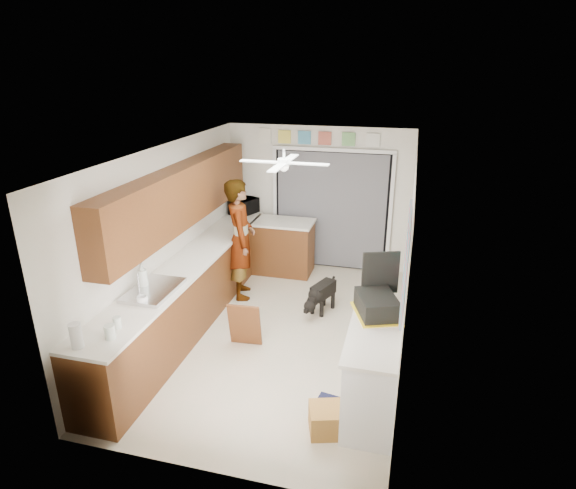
# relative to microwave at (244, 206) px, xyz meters

# --- Properties ---
(floor) EXTENTS (5.00, 5.00, 0.00)m
(floor) POSITION_rel_microwave_xyz_m (1.30, -2.25, -1.08)
(floor) COLOR #C2B69C
(floor) RESTS_ON ground
(ceiling) EXTENTS (5.00, 5.00, 0.00)m
(ceiling) POSITION_rel_microwave_xyz_m (1.30, -2.25, 1.42)
(ceiling) COLOR white
(ceiling) RESTS_ON ground
(wall_back) EXTENTS (3.20, 0.00, 3.20)m
(wall_back) POSITION_rel_microwave_xyz_m (1.30, 0.25, 0.17)
(wall_back) COLOR white
(wall_back) RESTS_ON ground
(wall_front) EXTENTS (3.20, 0.00, 3.20)m
(wall_front) POSITION_rel_microwave_xyz_m (1.30, -4.75, 0.17)
(wall_front) COLOR white
(wall_front) RESTS_ON ground
(wall_left) EXTENTS (0.00, 5.00, 5.00)m
(wall_left) POSITION_rel_microwave_xyz_m (-0.30, -2.25, 0.17)
(wall_left) COLOR white
(wall_left) RESTS_ON ground
(wall_right) EXTENTS (0.00, 5.00, 5.00)m
(wall_right) POSITION_rel_microwave_xyz_m (2.90, -2.25, 0.17)
(wall_right) COLOR white
(wall_right) RESTS_ON ground
(left_base_cabinets) EXTENTS (0.60, 4.80, 0.90)m
(left_base_cabinets) POSITION_rel_microwave_xyz_m (-0.00, -2.25, -0.63)
(left_base_cabinets) COLOR #5D3016
(left_base_cabinets) RESTS_ON floor
(left_countertop) EXTENTS (0.62, 4.80, 0.04)m
(left_countertop) POSITION_rel_microwave_xyz_m (0.01, -2.25, -0.16)
(left_countertop) COLOR white
(left_countertop) RESTS_ON left_base_cabinets
(upper_cabinets) EXTENTS (0.32, 4.00, 0.80)m
(upper_cabinets) POSITION_rel_microwave_xyz_m (-0.14, -2.05, 0.72)
(upper_cabinets) COLOR #5D3016
(upper_cabinets) RESTS_ON wall_left
(sink_basin) EXTENTS (0.50, 0.76, 0.06)m
(sink_basin) POSITION_rel_microwave_xyz_m (0.01, -3.25, -0.12)
(sink_basin) COLOR silver
(sink_basin) RESTS_ON left_countertop
(faucet) EXTENTS (0.03, 0.03, 0.22)m
(faucet) POSITION_rel_microwave_xyz_m (-0.18, -3.25, -0.03)
(faucet) COLOR silver
(faucet) RESTS_ON left_countertop
(peninsula_base) EXTENTS (1.00, 0.60, 0.90)m
(peninsula_base) POSITION_rel_microwave_xyz_m (0.80, -0.25, -0.63)
(peninsula_base) COLOR #5D3016
(peninsula_base) RESTS_ON floor
(peninsula_top) EXTENTS (1.04, 0.64, 0.04)m
(peninsula_top) POSITION_rel_microwave_xyz_m (0.80, -0.25, -0.16)
(peninsula_top) COLOR white
(peninsula_top) RESTS_ON peninsula_base
(back_opening_recess) EXTENTS (2.00, 0.06, 2.10)m
(back_opening_recess) POSITION_rel_microwave_xyz_m (1.55, 0.22, -0.03)
(back_opening_recess) COLOR black
(back_opening_recess) RESTS_ON wall_back
(curtain_panel) EXTENTS (1.90, 0.03, 2.05)m
(curtain_panel) POSITION_rel_microwave_xyz_m (1.55, 0.18, -0.03)
(curtain_panel) COLOR slate
(curtain_panel) RESTS_ON wall_back
(door_trim_left) EXTENTS (0.06, 0.04, 2.10)m
(door_trim_left) POSITION_rel_microwave_xyz_m (0.53, 0.19, -0.03)
(door_trim_left) COLOR white
(door_trim_left) RESTS_ON wall_back
(door_trim_right) EXTENTS (0.06, 0.04, 2.10)m
(door_trim_right) POSITION_rel_microwave_xyz_m (2.57, 0.19, -0.03)
(door_trim_right) COLOR white
(door_trim_right) RESTS_ON wall_back
(door_trim_head) EXTENTS (2.10, 0.04, 0.06)m
(door_trim_head) POSITION_rel_microwave_xyz_m (1.55, 0.19, 1.04)
(door_trim_head) COLOR white
(door_trim_head) RESTS_ON wall_back
(header_frame_0) EXTENTS (0.22, 0.02, 0.22)m
(header_frame_0) POSITION_rel_microwave_xyz_m (0.70, 0.22, 1.22)
(header_frame_0) COLOR #ECDC4E
(header_frame_0) RESTS_ON wall_back
(header_frame_1) EXTENTS (0.22, 0.02, 0.22)m
(header_frame_1) POSITION_rel_microwave_xyz_m (1.05, 0.22, 1.22)
(header_frame_1) COLOR #4592B8
(header_frame_1) RESTS_ON wall_back
(header_frame_2) EXTENTS (0.22, 0.02, 0.22)m
(header_frame_2) POSITION_rel_microwave_xyz_m (1.40, 0.22, 1.22)
(header_frame_2) COLOR #BB5646
(header_frame_2) RESTS_ON wall_back
(header_frame_3) EXTENTS (0.22, 0.02, 0.22)m
(header_frame_3) POSITION_rel_microwave_xyz_m (1.80, 0.22, 1.22)
(header_frame_3) COLOR #68A860
(header_frame_3) RESTS_ON wall_back
(header_frame_4) EXTENTS (0.22, 0.02, 0.22)m
(header_frame_4) POSITION_rel_microwave_xyz_m (2.20, 0.22, 1.22)
(header_frame_4) COLOR silver
(header_frame_4) RESTS_ON wall_back
(route66_sign) EXTENTS (0.22, 0.02, 0.26)m
(route66_sign) POSITION_rel_microwave_xyz_m (0.35, 0.22, 1.22)
(route66_sign) COLOR silver
(route66_sign) RESTS_ON wall_back
(right_counter_base) EXTENTS (0.50, 1.40, 0.90)m
(right_counter_base) POSITION_rel_microwave_xyz_m (2.65, -3.45, -0.63)
(right_counter_base) COLOR white
(right_counter_base) RESTS_ON floor
(right_counter_top) EXTENTS (0.54, 1.44, 0.04)m
(right_counter_top) POSITION_rel_microwave_xyz_m (2.64, -3.45, -0.16)
(right_counter_top) COLOR white
(right_counter_top) RESTS_ON right_counter_base
(abstract_painting) EXTENTS (0.03, 1.15, 0.95)m
(abstract_painting) POSITION_rel_microwave_xyz_m (2.88, -3.25, 0.57)
(abstract_painting) COLOR #EA566D
(abstract_painting) RESTS_ON wall_right
(ceiling_fan) EXTENTS (1.14, 1.14, 0.24)m
(ceiling_fan) POSITION_rel_microwave_xyz_m (1.30, -2.05, 1.24)
(ceiling_fan) COLOR white
(ceiling_fan) RESTS_ON ceiling
(microwave) EXTENTS (0.50, 0.58, 0.27)m
(microwave) POSITION_rel_microwave_xyz_m (0.00, 0.00, 0.00)
(microwave) COLOR black
(microwave) RESTS_ON left_countertop
(soap_bottle) EXTENTS (0.17, 0.17, 0.34)m
(soap_bottle) POSITION_rel_microwave_xyz_m (-0.15, -3.19, 0.03)
(soap_bottle) COLOR silver
(soap_bottle) RESTS_ON left_countertop
(cup) EXTENTS (0.17, 0.17, 0.10)m
(cup) POSITION_rel_microwave_xyz_m (0.05, -3.56, -0.09)
(cup) COLOR white
(cup) RESTS_ON left_countertop
(jar_a) EXTENTS (0.13, 0.13, 0.15)m
(jar_a) POSITION_rel_microwave_xyz_m (0.12, -4.29, -0.06)
(jar_a) COLOR silver
(jar_a) RESTS_ON left_countertop
(jar_b) EXTENTS (0.11, 0.11, 0.12)m
(jar_b) POSITION_rel_microwave_xyz_m (0.07, -4.09, -0.07)
(jar_b) COLOR silver
(jar_b) RESTS_ON left_countertop
(paper_towel_roll) EXTENTS (0.12, 0.12, 0.25)m
(paper_towel_roll) POSITION_rel_microwave_xyz_m (-0.10, -4.50, -0.01)
(paper_towel_roll) COLOR white
(paper_towel_roll) RESTS_ON left_countertop
(suitcase) EXTENTS (0.54, 0.61, 0.22)m
(suitcase) POSITION_rel_microwave_xyz_m (2.62, -3.12, -0.03)
(suitcase) COLOR black
(suitcase) RESTS_ON right_counter_top
(suitcase_rim) EXTENTS (0.62, 0.70, 0.02)m
(suitcase_rim) POSITION_rel_microwave_xyz_m (2.62, -3.12, -0.14)
(suitcase_rim) COLOR yellow
(suitcase_rim) RESTS_ON suitcase
(suitcase_lid) EXTENTS (0.40, 0.18, 0.50)m
(suitcase_lid) POSITION_rel_microwave_xyz_m (2.62, -2.83, 0.22)
(suitcase_lid) COLOR black
(suitcase_lid) RESTS_ON suitcase
(cardboard_box) EXTENTS (0.52, 0.45, 0.28)m
(cardboard_box) POSITION_rel_microwave_xyz_m (2.30, -3.96, -0.94)
(cardboard_box) COLOR #A27933
(cardboard_box) RESTS_ON floor
(navy_crate) EXTENTS (0.43, 0.38, 0.24)m
(navy_crate) POSITION_rel_microwave_xyz_m (2.30, -3.86, -0.96)
(navy_crate) COLOR black
(navy_crate) RESTS_ON floor
(cabinet_door_panel) EXTENTS (0.43, 0.19, 0.62)m
(cabinet_door_panel) POSITION_rel_microwave_xyz_m (0.94, -2.70, -0.76)
(cabinet_door_panel) COLOR #5D3016
(cabinet_door_panel) RESTS_ON floor
(man) EXTENTS (0.67, 0.80, 1.89)m
(man) POSITION_rel_microwave_xyz_m (0.40, -1.30, -0.13)
(man) COLOR white
(man) RESTS_ON floor
(dog) EXTENTS (0.49, 0.70, 0.50)m
(dog) POSITION_rel_microwave_xyz_m (1.75, -1.50, -0.82)
(dog) COLOR black
(dog) RESTS_ON floor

